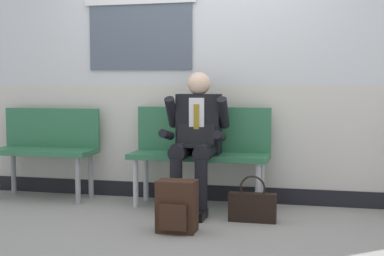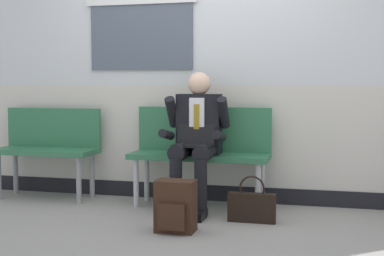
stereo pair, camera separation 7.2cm
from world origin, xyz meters
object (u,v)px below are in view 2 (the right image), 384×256
(bench_with_person, at_px, (201,147))
(backpack, at_px, (175,207))
(bench_empty, at_px, (49,145))
(person_seated, at_px, (196,136))
(handbag, at_px, (252,206))

(bench_with_person, xyz_separation_m, backpack, (0.03, -0.96, -0.35))
(bench_empty, bearing_deg, person_seated, -7.08)
(bench_with_person, height_order, person_seated, person_seated)
(bench_with_person, distance_m, handbag, 0.87)
(backpack, bearing_deg, bench_with_person, 91.57)
(bench_with_person, relative_size, handbag, 3.29)
(bench_empty, distance_m, backpack, 1.90)
(person_seated, height_order, backpack, person_seated)
(bench_with_person, distance_m, backpack, 1.02)
(person_seated, relative_size, handbag, 3.18)
(bench_with_person, xyz_separation_m, handbag, (0.56, -0.52, -0.41))
(bench_with_person, bearing_deg, handbag, -43.23)
(backpack, height_order, handbag, backpack)
(bench_with_person, xyz_separation_m, person_seated, (-0.00, -0.20, 0.12))
(handbag, bearing_deg, bench_with_person, 136.77)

